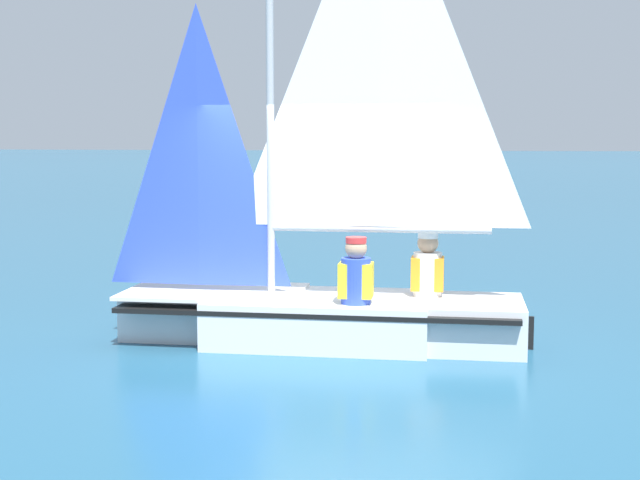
# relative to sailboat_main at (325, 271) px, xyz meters

# --- Properties ---
(ground_plane) EXTENTS (260.00, 260.00, 0.00)m
(ground_plane) POSITION_rel_sailboat_main_xyz_m (0.00, -0.05, -0.76)
(ground_plane) COLOR #235675
(sailboat_main) EXTENTS (1.40, 4.33, 5.16)m
(sailboat_main) POSITION_rel_sailboat_main_xyz_m (0.00, 0.00, 0.00)
(sailboat_main) COLOR silver
(sailboat_main) RESTS_ON ground_plane
(sailor_helm) EXTENTS (0.31, 0.35, 1.16)m
(sailor_helm) POSITION_rel_sailboat_main_xyz_m (0.33, 0.37, -0.13)
(sailor_helm) COLOR black
(sailor_helm) RESTS_ON ground_plane
(sailor_crew) EXTENTS (0.31, 0.35, 1.16)m
(sailor_crew) POSITION_rel_sailboat_main_xyz_m (-0.23, 1.06, -0.13)
(sailor_crew) COLOR black
(sailor_crew) RESTS_ON ground_plane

